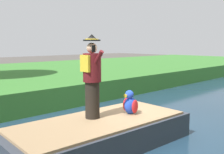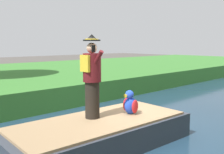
{
  "view_description": "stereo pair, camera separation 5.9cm",
  "coord_description": "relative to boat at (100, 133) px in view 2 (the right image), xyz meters",
  "views": [
    {
      "loc": [
        4.2,
        -4.65,
        2.37
      ],
      "look_at": [
        -0.04,
        -0.62,
        1.61
      ],
      "focal_mm": 41.92,
      "sensor_mm": 36.0,
      "label": 1
    },
    {
      "loc": [
        4.24,
        -4.61,
        2.37
      ],
      "look_at": [
        -0.04,
        -0.62,
        1.61
      ],
      "focal_mm": 41.92,
      "sensor_mm": 36.0,
      "label": 2
    }
  ],
  "objects": [
    {
      "name": "parrot_plush",
      "position": [
        0.14,
        0.82,
        0.55
      ],
      "size": [
        0.36,
        0.34,
        0.57
      ],
      "color": "blue",
      "rests_on": "boat"
    },
    {
      "name": "canal_water",
      "position": [
        0.0,
        1.01,
        -0.35
      ],
      "size": [
        6.43,
        48.0,
        0.1
      ],
      "primitive_type": "cube",
      "color": "#1E384C",
      "rests_on": "ground"
    },
    {
      "name": "boat",
      "position": [
        0.0,
        0.0,
        0.0
      ],
      "size": [
        1.99,
        4.28,
        0.61
      ],
      "color": "#333842",
      "rests_on": "canal_water"
    },
    {
      "name": "person_pirate",
      "position": [
        -0.21,
        -0.05,
        1.23
      ],
      "size": [
        0.61,
        0.42,
        1.85
      ],
      "rotation": [
        0.0,
        0.0,
        0.06
      ],
      "color": "black",
      "rests_on": "boat"
    },
    {
      "name": "ground_plane",
      "position": [
        0.0,
        1.01,
        -0.4
      ],
      "size": [
        80.0,
        80.0,
        0.0
      ],
      "primitive_type": "plane",
      "color": "#4C4742"
    }
  ]
}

